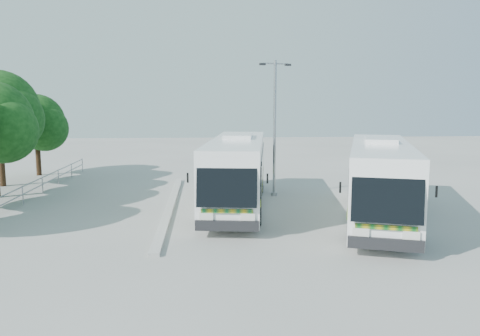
{
  "coord_description": "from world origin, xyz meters",
  "views": [
    {
      "loc": [
        -0.49,
        -21.65,
        5.27
      ],
      "look_at": [
        1.27,
        1.91,
        1.97
      ],
      "focal_mm": 35.0,
      "sensor_mm": 36.0,
      "label": 1
    }
  ],
  "objects": [
    {
      "name": "ground",
      "position": [
        0.0,
        0.0,
        0.0
      ],
      "size": [
        100.0,
        100.0,
        0.0
      ],
      "primitive_type": "plane",
      "color": "#A7A7A2",
      "rests_on": "ground"
    },
    {
      "name": "railing",
      "position": [
        -10.0,
        4.0,
        0.74
      ],
      "size": [
        0.06,
        22.0,
        1.0
      ],
      "color": "gray",
      "rests_on": "ground"
    },
    {
      "name": "lamppost",
      "position": [
        3.41,
        4.47,
        4.2
      ],
      "size": [
        1.84,
        0.61,
        7.61
      ],
      "rotation": [
        0.0,
        0.0,
        0.24
      ],
      "color": "#92959A",
      "rests_on": "ground"
    },
    {
      "name": "kerb_divider",
      "position": [
        -2.3,
        2.0,
        0.07
      ],
      "size": [
        0.4,
        16.0,
        0.15
      ],
      "primitive_type": "cube",
      "color": "#B2B2AD",
      "rests_on": "ground"
    },
    {
      "name": "coach_adjacent",
      "position": [
        7.47,
        -1.07,
        1.89
      ],
      "size": [
        6.29,
        12.54,
        3.44
      ],
      "rotation": [
        0.0,
        0.0,
        -0.33
      ],
      "color": "white",
      "rests_on": "ground"
    },
    {
      "name": "coach_main",
      "position": [
        1.13,
        1.97,
        1.89
      ],
      "size": [
        4.14,
        12.64,
        3.45
      ],
      "rotation": [
        0.0,
        0.0,
        -0.13
      ],
      "color": "white",
      "rests_on": "ground"
    },
    {
      "name": "tree_far_e",
      "position": [
        -12.63,
        13.3,
        3.89
      ],
      "size": [
        4.54,
        4.28,
        5.92
      ],
      "color": "#382314",
      "rests_on": "ground"
    }
  ]
}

